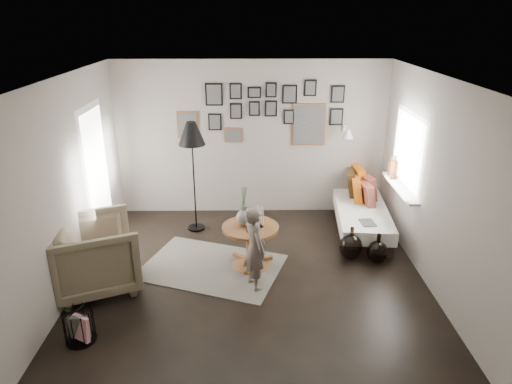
{
  "coord_description": "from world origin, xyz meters",
  "views": [
    {
      "loc": [
        -0.03,
        -5.02,
        3.29
      ],
      "look_at": [
        0.05,
        0.5,
        1.1
      ],
      "focal_mm": 32.0,
      "sensor_mm": 36.0,
      "label": 1
    }
  ],
  "objects_px": {
    "vase": "(244,214)",
    "armchair": "(96,255)",
    "child": "(255,248)",
    "demijohn_large": "(351,247)",
    "daybed": "(361,213)",
    "demijohn_small": "(377,252)",
    "floor_lamp": "(192,138)",
    "pedestal_table": "(251,248)",
    "magazine_basket": "(79,326)"
  },
  "relations": [
    {
      "from": "vase",
      "to": "armchair",
      "type": "xyz_separation_m",
      "value": [
        -1.86,
        -0.51,
        -0.31
      ]
    },
    {
      "from": "child",
      "to": "demijohn_large",
      "type": "bearing_deg",
      "value": -88.98
    },
    {
      "from": "daybed",
      "to": "demijohn_large",
      "type": "distance_m",
      "value": 1.02
    },
    {
      "from": "demijohn_large",
      "to": "demijohn_small",
      "type": "relative_size",
      "value": 1.1
    },
    {
      "from": "child",
      "to": "floor_lamp",
      "type": "bearing_deg",
      "value": 2.75
    },
    {
      "from": "floor_lamp",
      "to": "pedestal_table",
      "type": "bearing_deg",
      "value": -53.18
    },
    {
      "from": "vase",
      "to": "magazine_basket",
      "type": "relative_size",
      "value": 1.4
    },
    {
      "from": "vase",
      "to": "child",
      "type": "xyz_separation_m",
      "value": [
        0.13,
        -0.54,
        -0.22
      ]
    },
    {
      "from": "floor_lamp",
      "to": "magazine_basket",
      "type": "xyz_separation_m",
      "value": [
        -0.95,
        -2.7,
        -1.34
      ]
    },
    {
      "from": "daybed",
      "to": "magazine_basket",
      "type": "bearing_deg",
      "value": -138.05
    },
    {
      "from": "daybed",
      "to": "child",
      "type": "xyz_separation_m",
      "value": [
        -1.72,
        -1.65,
        0.28
      ]
    },
    {
      "from": "magazine_basket",
      "to": "child",
      "type": "distance_m",
      "value": 2.16
    },
    {
      "from": "armchair",
      "to": "child",
      "type": "bearing_deg",
      "value": -113.14
    },
    {
      "from": "demijohn_large",
      "to": "pedestal_table",
      "type": "bearing_deg",
      "value": -172.89
    },
    {
      "from": "pedestal_table",
      "to": "armchair",
      "type": "xyz_separation_m",
      "value": [
        -1.94,
        -0.49,
        0.18
      ]
    },
    {
      "from": "floor_lamp",
      "to": "child",
      "type": "xyz_separation_m",
      "value": [
        0.93,
        -1.7,
        -0.97
      ]
    },
    {
      "from": "daybed",
      "to": "magazine_basket",
      "type": "relative_size",
      "value": 4.77
    },
    {
      "from": "child",
      "to": "demijohn_small",
      "type": "bearing_deg",
      "value": -97.4
    },
    {
      "from": "floor_lamp",
      "to": "demijohn_small",
      "type": "height_order",
      "value": "floor_lamp"
    },
    {
      "from": "pedestal_table",
      "to": "demijohn_small",
      "type": "relative_size",
      "value": 1.73
    },
    {
      "from": "daybed",
      "to": "floor_lamp",
      "type": "height_order",
      "value": "floor_lamp"
    },
    {
      "from": "pedestal_table",
      "to": "magazine_basket",
      "type": "height_order",
      "value": "pedestal_table"
    },
    {
      "from": "floor_lamp",
      "to": "magazine_basket",
      "type": "height_order",
      "value": "floor_lamp"
    },
    {
      "from": "pedestal_table",
      "to": "child",
      "type": "bearing_deg",
      "value": -84.51
    },
    {
      "from": "vase",
      "to": "magazine_basket",
      "type": "distance_m",
      "value": 2.41
    },
    {
      "from": "vase",
      "to": "demijohn_large",
      "type": "height_order",
      "value": "vase"
    },
    {
      "from": "demijohn_small",
      "to": "child",
      "type": "distance_m",
      "value": 1.86
    },
    {
      "from": "pedestal_table",
      "to": "child",
      "type": "relative_size",
      "value": 0.69
    },
    {
      "from": "pedestal_table",
      "to": "daybed",
      "type": "relative_size",
      "value": 0.41
    },
    {
      "from": "child",
      "to": "armchair",
      "type": "bearing_deg",
      "value": 63.12
    },
    {
      "from": "floor_lamp",
      "to": "demijohn_large",
      "type": "relative_size",
      "value": 3.61
    },
    {
      "from": "floor_lamp",
      "to": "demijohn_large",
      "type": "height_order",
      "value": "floor_lamp"
    },
    {
      "from": "demijohn_large",
      "to": "demijohn_small",
      "type": "bearing_deg",
      "value": -18.92
    },
    {
      "from": "armchair",
      "to": "demijohn_small",
      "type": "distance_m",
      "value": 3.76
    },
    {
      "from": "magazine_basket",
      "to": "armchair",
      "type": "bearing_deg",
      "value": 96.39
    },
    {
      "from": "floor_lamp",
      "to": "magazine_basket",
      "type": "bearing_deg",
      "value": -109.26
    },
    {
      "from": "demijohn_large",
      "to": "floor_lamp",
      "type": "bearing_deg",
      "value": 156.56
    },
    {
      "from": "vase",
      "to": "demijohn_large",
      "type": "relative_size",
      "value": 1.12
    },
    {
      "from": "vase",
      "to": "armchair",
      "type": "bearing_deg",
      "value": -164.67
    },
    {
      "from": "pedestal_table",
      "to": "magazine_basket",
      "type": "relative_size",
      "value": 1.97
    },
    {
      "from": "armchair",
      "to": "demijohn_large",
      "type": "relative_size",
      "value": 2.08
    },
    {
      "from": "daybed",
      "to": "magazine_basket",
      "type": "distance_m",
      "value": 4.48
    },
    {
      "from": "floor_lamp",
      "to": "demijohn_large",
      "type": "xyz_separation_m",
      "value": [
        2.3,
        -1.0,
        -1.33
      ]
    },
    {
      "from": "vase",
      "to": "floor_lamp",
      "type": "xyz_separation_m",
      "value": [
        -0.8,
        1.15,
        0.75
      ]
    },
    {
      "from": "vase",
      "to": "magazine_basket",
      "type": "height_order",
      "value": "vase"
    },
    {
      "from": "floor_lamp",
      "to": "demijohn_large",
      "type": "bearing_deg",
      "value": -23.44
    },
    {
      "from": "floor_lamp",
      "to": "child",
      "type": "relative_size",
      "value": 1.59
    },
    {
      "from": "vase",
      "to": "magazine_basket",
      "type": "bearing_deg",
      "value": -138.38
    },
    {
      "from": "armchair",
      "to": "floor_lamp",
      "type": "xyz_separation_m",
      "value": [
        1.06,
        1.66,
        1.06
      ]
    },
    {
      "from": "vase",
      "to": "armchair",
      "type": "height_order",
      "value": "vase"
    }
  ]
}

